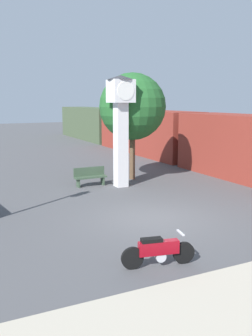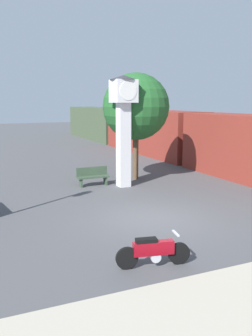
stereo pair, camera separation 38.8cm
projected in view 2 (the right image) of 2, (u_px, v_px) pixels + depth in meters
ground_plane at (153, 219)px, 13.39m from camera, size 120.00×120.00×0.00m
motorcycle at (153, 251)px, 9.46m from camera, size 1.93×0.57×0.86m
clock_tower at (123, 114)px, 17.81m from camera, size 1.28×1.28×5.33m
freight_train at (152, 132)px, 29.86m from camera, size 2.80×37.37×3.40m
street_tree at (136, 107)px, 19.49m from camera, size 3.49×3.49×5.59m
bench at (93, 176)px, 18.49m from camera, size 1.60×0.44×0.92m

